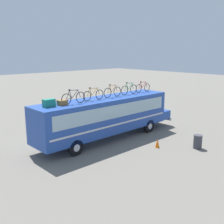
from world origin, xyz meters
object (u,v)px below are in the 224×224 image
object	(u,v)px
bus	(107,115)
trash_bin	(198,142)
luggage_bag_1	(49,103)
rooftop_bicycle_4	(129,89)
rooftop_bicycle_5	(143,87)
traffic_cone	(157,143)
rooftop_bicycle_2	(93,95)
rooftop_bicycle_1	(73,98)
luggage_bag_2	(62,103)
rooftop_bicycle_3	(112,92)

from	to	relation	value
bus	trash_bin	distance (m)	6.59
luggage_bag_1	bus	bearing A→B (deg)	-0.31
rooftop_bicycle_4	trash_bin	xyz separation A→B (m)	(0.78, -5.64, -3.04)
trash_bin	rooftop_bicycle_5	bearing A→B (deg)	80.09
luggage_bag_1	traffic_cone	xyz separation A→B (m)	(5.96, -3.72, -3.04)
rooftop_bicycle_2	trash_bin	world-z (taller)	rooftop_bicycle_2
bus	rooftop_bicycle_2	size ratio (longest dim) A/B	6.93
rooftop_bicycle_1	trash_bin	size ratio (longest dim) A/B	1.98
rooftop_bicycle_1	trash_bin	world-z (taller)	rooftop_bicycle_1
rooftop_bicycle_2	traffic_cone	distance (m)	5.47
luggage_bag_1	traffic_cone	distance (m)	7.65
bus	rooftop_bicycle_5	distance (m)	4.44
luggage_bag_2	luggage_bag_1	bearing A→B (deg)	173.84
luggage_bag_1	rooftop_bicycle_5	bearing A→B (deg)	0.53
luggage_bag_1	rooftop_bicycle_1	size ratio (longest dim) A/B	0.39
luggage_bag_2	rooftop_bicycle_2	xyz separation A→B (m)	(2.51, 0.01, 0.22)
rooftop_bicycle_3	trash_bin	world-z (taller)	rooftop_bicycle_3
bus	luggage_bag_1	distance (m)	4.91
rooftop_bicycle_3	rooftop_bicycle_5	xyz separation A→B (m)	(3.55, 0.11, -0.02)
rooftop_bicycle_3	bus	bearing A→B (deg)	179.97
rooftop_bicycle_3	trash_bin	distance (m)	6.90
luggage_bag_1	rooftop_bicycle_4	bearing A→B (deg)	-0.26
luggage_bag_1	traffic_cone	bearing A→B (deg)	-31.99
luggage_bag_1	rooftop_bicycle_1	world-z (taller)	rooftop_bicycle_1
rooftop_bicycle_5	rooftop_bicycle_3	bearing A→B (deg)	-178.28
rooftop_bicycle_3	traffic_cone	distance (m)	4.94
luggage_bag_2	traffic_cone	world-z (taller)	luggage_bag_2
rooftop_bicycle_1	rooftop_bicycle_5	world-z (taller)	rooftop_bicycle_1
luggage_bag_2	rooftop_bicycle_5	xyz separation A→B (m)	(7.91, 0.18, 0.22)
luggage_bag_1	luggage_bag_2	distance (m)	0.89
luggage_bag_1	rooftop_bicycle_2	xyz separation A→B (m)	(3.39, -0.08, 0.14)
rooftop_bicycle_5	trash_bin	distance (m)	6.58
rooftop_bicycle_4	traffic_cone	world-z (taller)	rooftop_bicycle_4
rooftop_bicycle_3	traffic_cone	bearing A→B (deg)	-79.05
rooftop_bicycle_1	rooftop_bicycle_3	distance (m)	3.63
trash_bin	rooftop_bicycle_3	bearing A→B (deg)	114.24
rooftop_bicycle_4	rooftop_bicycle_2	bearing A→B (deg)	-179.19
trash_bin	traffic_cone	bearing A→B (deg)	133.09
rooftop_bicycle_4	trash_bin	bearing A→B (deg)	-82.18
traffic_cone	trash_bin	bearing A→B (deg)	-46.91
rooftop_bicycle_3	traffic_cone	xyz separation A→B (m)	(0.71, -3.69, -3.20)
rooftop_bicycle_1	rooftop_bicycle_4	distance (m)	5.40
luggage_bag_2	rooftop_bicycle_4	distance (m)	6.14
luggage_bag_1	trash_bin	distance (m)	10.06
bus	luggage_bag_2	distance (m)	4.06
rooftop_bicycle_4	trash_bin	size ratio (longest dim) A/B	1.88
bus	rooftop_bicycle_2	xyz separation A→B (m)	(-1.29, -0.06, 1.65)
rooftop_bicycle_2	traffic_cone	size ratio (longest dim) A/B	2.98
traffic_cone	luggage_bag_2	bearing A→B (deg)	144.47
rooftop_bicycle_4	traffic_cone	size ratio (longest dim) A/B	2.91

